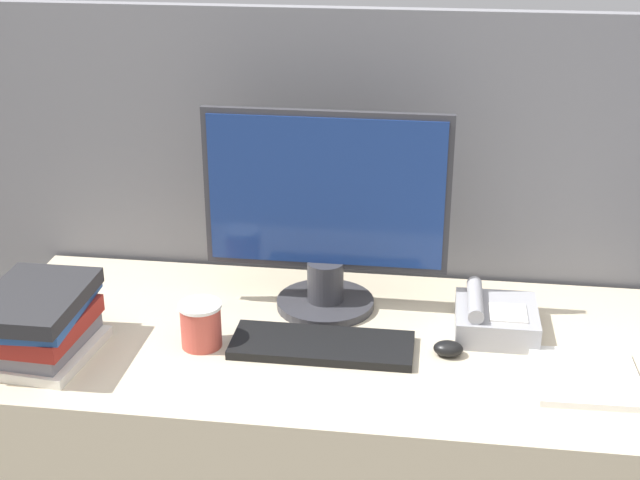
{
  "coord_description": "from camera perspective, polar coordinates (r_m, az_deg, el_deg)",
  "views": [
    {
      "loc": [
        0.25,
        -1.42,
        1.73
      ],
      "look_at": [
        -0.0,
        0.4,
        0.96
      ],
      "focal_mm": 50.0,
      "sensor_mm": 36.0,
      "label": 1
    }
  ],
  "objects": [
    {
      "name": "cubicle_panel_rear",
      "position": [
        2.42,
        1.25,
        -2.17
      ],
      "size": [
        1.98,
        0.04,
        1.42
      ],
      "color": "slate",
      "rests_on": "ground_plane"
    },
    {
      "name": "desk",
      "position": [
        2.26,
        -0.04,
        -14.38
      ],
      "size": [
        1.58,
        0.72,
        0.73
      ],
      "color": "beige",
      "rests_on": "ground_plane"
    },
    {
      "name": "monitor",
      "position": [
        2.1,
        0.37,
        1.28
      ],
      "size": [
        0.58,
        0.24,
        0.49
      ],
      "color": "#333338",
      "rests_on": "desk"
    },
    {
      "name": "keyboard",
      "position": [
        2.01,
        0.14,
        -6.75
      ],
      "size": [
        0.41,
        0.15,
        0.02
      ],
      "color": "black",
      "rests_on": "desk"
    },
    {
      "name": "mouse",
      "position": [
        2.0,
        8.21,
        -6.89
      ],
      "size": [
        0.07,
        0.05,
        0.03
      ],
      "color": "black",
      "rests_on": "desk"
    },
    {
      "name": "coffee_cup",
      "position": [
        2.02,
        -7.63,
        -5.39
      ],
      "size": [
        0.1,
        0.1,
        0.1
      ],
      "color": "#BF4C3F",
      "rests_on": "desk"
    },
    {
      "name": "book_stack",
      "position": [
        2.05,
        -17.83,
        -5.05
      ],
      "size": [
        0.26,
        0.3,
        0.15
      ],
      "color": "silver",
      "rests_on": "desk"
    },
    {
      "name": "desk_telephone",
      "position": [
        2.1,
        11.1,
        -4.93
      ],
      "size": [
        0.19,
        0.2,
        0.1
      ],
      "color": "#99999E",
      "rests_on": "desk"
    },
    {
      "name": "paper_pile",
      "position": [
        1.97,
        16.67,
        -8.43
      ],
      "size": [
        0.22,
        0.23,
        0.02
      ],
      "color": "white",
      "rests_on": "desk"
    }
  ]
}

